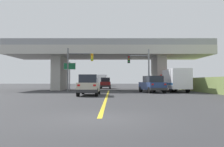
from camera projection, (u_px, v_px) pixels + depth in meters
name	position (u px, v px, depth m)	size (l,w,h in m)	color
ground	(110.00, 90.00, 35.92)	(160.00, 160.00, 0.00)	#353538
overpass_bridge	(110.00, 57.00, 36.09)	(30.29, 8.83, 7.38)	#B7B5AD
lane_divider_stripe	(108.00, 96.00, 20.89)	(0.20, 24.61, 0.01)	yellow
suv_lead	(90.00, 85.00, 22.49)	(1.94, 4.84, 2.02)	#B7B29E
suv_crossing	(153.00, 84.00, 27.69)	(2.82, 4.69, 2.02)	navy
box_truck	(175.00, 80.00, 29.70)	(2.33, 7.54, 2.90)	red
sedan_oncoming	(106.00, 83.00, 42.47)	(1.89, 4.42, 2.02)	maroon
traffic_signal_nearside	(142.00, 65.00, 29.41)	(2.83, 0.36, 5.55)	slate
traffic_signal_farside	(77.00, 64.00, 29.45)	(3.37, 0.36, 5.65)	#56595E
highway_sign	(70.00, 69.00, 33.87)	(1.78, 0.17, 4.25)	slate
semi_truck_distant	(103.00, 80.00, 63.85)	(2.33, 7.53, 3.08)	navy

